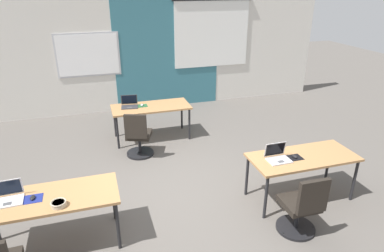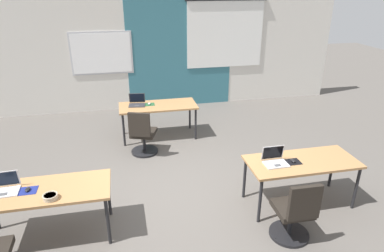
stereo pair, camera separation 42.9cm
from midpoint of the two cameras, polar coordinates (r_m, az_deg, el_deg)
The scene contains 17 objects.
ground_plane at distance 5.44m, azimuth -4.52°, elevation -11.50°, with size 24.00×24.00×0.00m.
back_wall_assembly at distance 8.79m, azimuth -10.85°, elevation 11.81°, with size 10.00×0.27×2.80m.
desk_near_left at distance 4.58m, azimuth -25.30°, elevation -11.43°, with size 1.60×0.70×0.72m.
desk_near_right at distance 5.22m, azimuth 15.95°, elevation -5.52°, with size 1.60×0.70×0.72m.
desk_far_center at distance 7.08m, azimuth -8.66°, elevation 2.86°, with size 1.60×0.70×0.72m.
laptop_far_left at distance 7.09m, azimuth -12.24°, elevation 3.57°, with size 0.36×0.33×0.23m.
mousepad_far_left at distance 7.10m, azimuth -10.16°, elevation 3.35°, with size 0.22×0.19×0.00m.
mouse_far_left at distance 7.09m, azimuth -10.18°, elevation 3.49°, with size 0.07×0.11×0.03m.
chair_far_left at distance 6.47m, azimuth -10.90°, elevation -2.06°, with size 0.56×0.61×0.92m.
laptop_near_left_end at distance 4.68m, azimuth -31.04°, elevation -10.27°, with size 0.34×0.28×0.24m.
mousepad_near_left_end at distance 4.60m, azimuth -27.77°, elevation -10.89°, with size 0.22×0.19×0.00m.
mouse_near_left_end at distance 4.59m, azimuth -27.82°, elevation -10.69°, with size 0.06×0.10×0.03m.
laptop_near_right_inner at distance 4.98m, azimuth 11.87°, elevation -5.11°, with size 0.33×0.27×0.24m.
mousepad_near_right_inner at distance 5.11m, azimuth 14.62°, elevation -5.23°, with size 0.22×0.19×0.00m.
mouse_near_right_inner at distance 5.11m, azimuth 14.64°, elevation -5.04°, with size 0.06×0.10×0.03m.
chair_near_right_inner at distance 4.66m, azimuth 15.46°, elevation -13.46°, with size 0.52×0.54×0.92m.
snack_bowl at distance 4.32m, azimuth -24.35°, elevation -11.90°, with size 0.18×0.18×0.06m.
Camera 1 is at (-1.11, -4.33, 3.10)m, focal length 31.61 mm.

